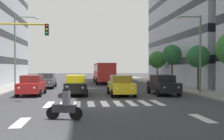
% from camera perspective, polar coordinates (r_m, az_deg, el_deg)
% --- Properties ---
extents(ground_plane, '(180.00, 180.00, 0.00)m').
position_cam_1_polar(ground_plane, '(17.37, -1.65, -7.35)').
color(ground_plane, '#38383A').
extents(crosswalk_markings, '(7.65, 2.80, 0.01)m').
position_cam_1_polar(crosswalk_markings, '(17.37, -1.65, -7.33)').
color(crosswalk_markings, silver).
rests_on(crosswalk_markings, ground_plane).
extents(lane_arrow_0, '(0.50, 2.20, 0.01)m').
position_cam_1_polar(lane_arrow_0, '(13.14, 19.11, -9.93)').
color(lane_arrow_0, silver).
rests_on(lane_arrow_0, ground_plane).
extents(lane_arrow_1, '(0.50, 2.20, 0.01)m').
position_cam_1_polar(lane_arrow_1, '(12.17, -19.35, -10.78)').
color(lane_arrow_1, silver).
rests_on(lane_arrow_1, ground_plane).
extents(car_0, '(2.02, 4.44, 1.72)m').
position_cam_1_polar(car_0, '(23.29, 11.07, -3.15)').
color(car_0, black).
rests_on(car_0, ground_plane).
extents(car_1, '(2.02, 4.44, 1.72)m').
position_cam_1_polar(car_1, '(22.14, 1.94, -3.33)').
color(car_1, gold).
rests_on(car_1, ground_plane).
extents(car_2, '(2.02, 4.44, 1.72)m').
position_cam_1_polar(car_2, '(22.71, -7.93, -3.24)').
color(car_2, black).
rests_on(car_2, ground_plane).
extents(car_3, '(2.02, 4.44, 1.72)m').
position_cam_1_polar(car_3, '(23.42, -17.11, -3.14)').
color(car_3, maroon).
rests_on(car_3, ground_plane).
extents(car_row2_0, '(2.02, 4.44, 1.72)m').
position_cam_1_polar(car_row2_0, '(30.94, -14.16, -2.24)').
color(car_row2_0, '#474C51').
rests_on(car_row2_0, ground_plane).
extents(bus_behind_traffic, '(2.78, 10.50, 3.00)m').
position_cam_1_polar(bus_behind_traffic, '(39.32, -1.83, -0.20)').
color(bus_behind_traffic, red).
rests_on(bus_behind_traffic, ground_plane).
extents(motorcycle_with_rider, '(1.67, 0.54, 1.57)m').
position_cam_1_polar(motorcycle_with_rider, '(12.14, -10.25, -7.71)').
color(motorcycle_with_rider, black).
rests_on(motorcycle_with_rider, ground_plane).
extents(traffic_light_gantry, '(4.22, 0.36, 5.50)m').
position_cam_1_polar(traffic_light_gantry, '(18.81, -22.61, 4.48)').
color(traffic_light_gantry, '#AD991E').
rests_on(traffic_light_gantry, ground_plane).
extents(street_lamp_left, '(2.36, 0.28, 6.81)m').
position_cam_1_polar(street_lamp_left, '(24.04, 17.98, 5.06)').
color(street_lamp_left, '#4C6B56').
rests_on(street_lamp_left, sidewalk_left).
extents(street_lamp_right, '(2.73, 0.28, 7.99)m').
position_cam_1_polar(street_lamp_right, '(30.79, -19.77, 5.30)').
color(street_lamp_right, '#4C6B56').
rests_on(street_lamp_right, sidewalk_right).
extents(street_tree_1, '(2.24, 2.24, 4.45)m').
position_cam_1_polar(street_tree_1, '(27.18, 18.33, 2.79)').
color(street_tree_1, '#513823').
rests_on(street_tree_1, sidewalk_left).
extents(street_tree_2, '(2.34, 2.34, 5.03)m').
position_cam_1_polar(street_tree_2, '(32.72, 13.01, 3.36)').
color(street_tree_2, '#513823').
rests_on(street_tree_2, sidewalk_left).
extents(street_tree_3, '(2.54, 2.54, 4.68)m').
position_cam_1_polar(street_tree_3, '(39.63, 9.88, 2.23)').
color(street_tree_3, '#513823').
rests_on(street_tree_3, sidewalk_left).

